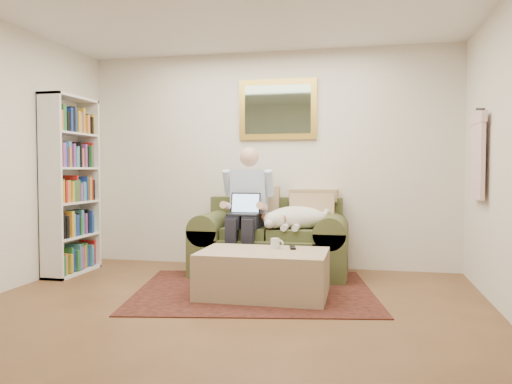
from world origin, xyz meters
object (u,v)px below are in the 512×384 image
(seated_man, at_px, (246,212))
(sleeping_dog, at_px, (297,218))
(ottoman, at_px, (263,274))
(sofa, at_px, (271,248))
(coffee_mug, at_px, (275,243))
(bookshelf, at_px, (71,185))
(laptop, at_px, (244,209))

(seated_man, xyz_separation_m, sleeping_dog, (0.56, 0.07, -0.07))
(ottoman, bearing_deg, sleeping_dog, 78.09)
(sofa, xyz_separation_m, coffee_mug, (0.20, -0.85, 0.18))
(seated_man, height_order, ottoman, seated_man)
(seated_man, distance_m, sleeping_dog, 0.57)
(ottoman, relative_size, bookshelf, 0.59)
(coffee_mug, distance_m, bookshelf, 2.51)
(seated_man, height_order, laptop, seated_man)
(sofa, height_order, bookshelf, bookshelf)
(ottoman, xyz_separation_m, bookshelf, (-2.33, 0.56, 0.79))
(laptop, relative_size, bookshelf, 0.17)
(sleeping_dog, bearing_deg, laptop, -166.36)
(sleeping_dog, bearing_deg, seated_man, -172.87)
(seated_man, relative_size, bookshelf, 0.72)
(ottoman, distance_m, coffee_mug, 0.31)
(laptop, height_order, bookshelf, bookshelf)
(seated_man, distance_m, laptop, 0.07)
(sleeping_dog, xyz_separation_m, coffee_mug, (-0.11, -0.76, -0.17))
(sleeping_dog, distance_m, ottoman, 1.03)
(seated_man, height_order, sleeping_dog, seated_man)
(sofa, relative_size, sleeping_dog, 2.43)
(sofa, bearing_deg, coffee_mug, -77.03)
(sleeping_dog, height_order, coffee_mug, sleeping_dog)
(ottoman, bearing_deg, sofa, 96.42)
(ottoman, bearing_deg, seated_man, 113.55)
(sofa, height_order, seated_man, seated_man)
(bookshelf, bearing_deg, laptop, 6.20)
(sofa, bearing_deg, ottoman, -83.58)
(seated_man, bearing_deg, sofa, 31.45)
(ottoman, bearing_deg, coffee_mug, 61.12)
(sofa, xyz_separation_m, seated_man, (-0.26, -0.16, 0.42))
(coffee_mug, height_order, bookshelf, bookshelf)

